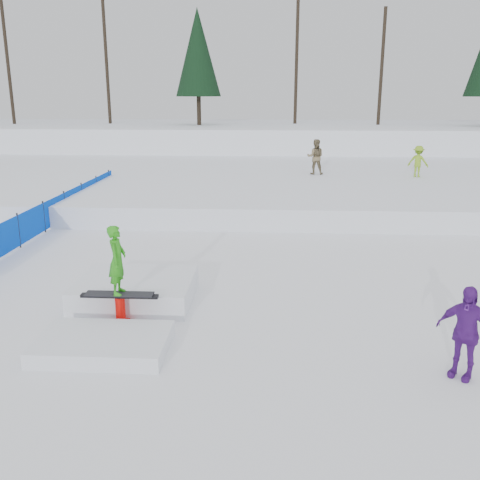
# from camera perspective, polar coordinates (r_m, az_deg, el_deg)

# --- Properties ---
(ground) EXTENTS (120.00, 120.00, 0.00)m
(ground) POSITION_cam_1_polar(r_m,az_deg,el_deg) (11.85, -3.00, -7.68)
(ground) COLOR white
(snow_berm) EXTENTS (60.00, 14.00, 2.40)m
(snow_berm) POSITION_cam_1_polar(r_m,az_deg,el_deg) (40.99, 1.59, 10.60)
(snow_berm) COLOR white
(snow_berm) RESTS_ON ground
(snow_midrise) EXTENTS (50.00, 18.00, 0.80)m
(snow_midrise) POSITION_cam_1_polar(r_m,az_deg,el_deg) (27.19, 0.66, 6.44)
(snow_midrise) COLOR white
(snow_midrise) RESTS_ON ground
(safety_fence) EXTENTS (0.05, 16.00, 1.10)m
(safety_fence) POSITION_cam_1_polar(r_m,az_deg,el_deg) (19.50, -20.18, 2.35)
(safety_fence) COLOR #003DCA
(safety_fence) RESTS_ON ground
(treeline) EXTENTS (40.24, 4.22, 10.50)m
(treeline) POSITION_cam_1_polar(r_m,az_deg,el_deg) (39.51, 11.11, 19.22)
(treeline) COLOR black
(treeline) RESTS_ON snow_berm
(walker_olive) EXTENTS (0.86, 0.69, 1.69)m
(walker_olive) POSITION_cam_1_polar(r_m,az_deg,el_deg) (26.51, 8.05, 8.78)
(walker_olive) COLOR brown
(walker_olive) RESTS_ON snow_midrise
(walker_ygreen) EXTENTS (1.09, 0.91, 1.47)m
(walker_ygreen) POSITION_cam_1_polar(r_m,az_deg,el_deg) (26.72, 18.47, 7.95)
(walker_ygreen) COLOR #7FAF21
(walker_ygreen) RESTS_ON snow_midrise
(spectator_purple) EXTENTS (1.00, 0.90, 1.63)m
(spectator_purple) POSITION_cam_1_polar(r_m,az_deg,el_deg) (9.73, 22.86, -9.05)
(spectator_purple) COLOR #581C87
(spectator_purple) RESTS_ON ground
(jib_rail_feature) EXTENTS (2.60, 4.40, 2.11)m
(jib_rail_feature) POSITION_cam_1_polar(r_m,az_deg,el_deg) (11.91, -11.89, -6.30)
(jib_rail_feature) COLOR white
(jib_rail_feature) RESTS_ON ground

